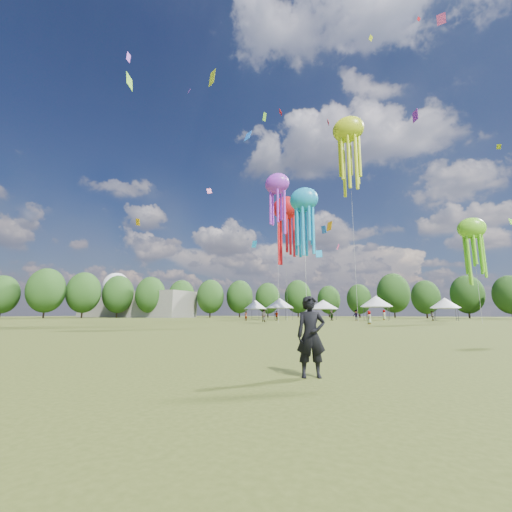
% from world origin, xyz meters
% --- Properties ---
extents(ground, '(300.00, 300.00, 0.00)m').
position_xyz_m(ground, '(0.00, 0.00, 0.00)').
color(ground, '#384416').
rests_on(ground, ground).
extents(observer_main, '(0.67, 0.58, 1.55)m').
position_xyz_m(observer_main, '(7.90, -3.48, 0.77)').
color(observer_main, black).
rests_on(observer_main, ground).
extents(spectator_near, '(1.06, 0.95, 1.81)m').
position_xyz_m(spectator_near, '(-9.65, 34.24, 0.91)').
color(spectator_near, gray).
rests_on(spectator_near, ground).
extents(spectators_far, '(29.74, 29.32, 1.92)m').
position_xyz_m(spectators_far, '(-0.26, 49.81, 0.90)').
color(spectators_far, gray).
rests_on(spectators_far, ground).
extents(festival_tents, '(40.73, 9.85, 4.46)m').
position_xyz_m(festival_tents, '(-4.28, 53.86, 3.16)').
color(festival_tents, '#47474C').
rests_on(festival_tents, ground).
extents(show_kites, '(31.77, 26.14, 30.50)m').
position_xyz_m(show_kites, '(-1.92, 38.74, 18.94)').
color(show_kites, purple).
rests_on(show_kites, ground).
extents(small_kites, '(72.19, 64.71, 45.27)m').
position_xyz_m(small_kites, '(-0.67, 43.31, 28.04)').
color(small_kites, purple).
rests_on(small_kites, ground).
extents(treeline, '(201.57, 95.24, 13.43)m').
position_xyz_m(treeline, '(-3.87, 62.51, 6.54)').
color(treeline, '#38281C').
rests_on(treeline, ground).
extents(hangar, '(40.00, 12.00, 8.00)m').
position_xyz_m(hangar, '(-72.00, 72.00, 4.00)').
color(hangar, gray).
rests_on(hangar, ground).
extents(radome, '(9.00, 9.00, 16.00)m').
position_xyz_m(radome, '(-88.00, 78.00, 9.99)').
color(radome, white).
rests_on(radome, ground).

